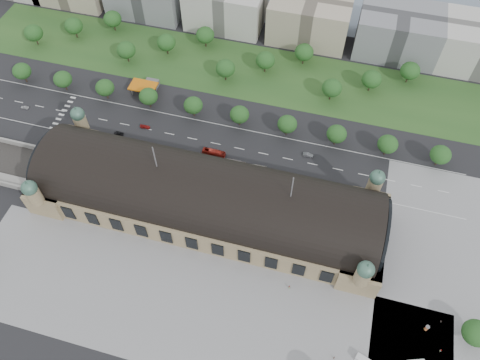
% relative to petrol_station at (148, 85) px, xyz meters
% --- Properties ---
extents(ground, '(900.00, 900.00, 0.00)m').
position_rel_petrol_station_xyz_m(ground, '(53.91, -65.28, -2.95)').
color(ground, black).
rests_on(ground, ground).
extents(station, '(150.00, 48.40, 44.30)m').
position_rel_petrol_station_xyz_m(station, '(53.91, -65.28, 7.33)').
color(station, '#9C8960').
rests_on(station, ground).
extents(plaza_south, '(190.00, 48.00, 0.12)m').
position_rel_petrol_station_xyz_m(plaza_south, '(63.91, -109.28, -2.95)').
color(plaza_south, gray).
rests_on(plaza_south, ground).
extents(plaza_east, '(56.00, 100.00, 0.12)m').
position_rel_petrol_station_xyz_m(plaza_east, '(156.91, -65.28, -2.95)').
color(plaza_east, gray).
rests_on(plaza_east, ground).
extents(road_slab, '(260.00, 26.00, 0.10)m').
position_rel_petrol_station_xyz_m(road_slab, '(33.91, -27.28, -2.95)').
color(road_slab, black).
rests_on(road_slab, ground).
extents(grass_belt, '(300.00, 45.00, 0.10)m').
position_rel_petrol_station_xyz_m(grass_belt, '(38.91, 27.72, -2.95)').
color(grass_belt, '#264E1F').
rests_on(grass_belt, ground).
extents(petrol_station, '(14.00, 13.00, 5.05)m').
position_rel_petrol_station_xyz_m(petrol_station, '(0.00, 0.00, 0.00)').
color(petrol_station, '#CC660C').
rests_on(petrol_station, ground).
extents(office_3, '(45.00, 32.00, 24.00)m').
position_rel_petrol_station_xyz_m(office_3, '(23.91, 67.72, 9.05)').
color(office_3, '#B5B2AB').
rests_on(office_3, ground).
extents(office_4, '(45.00, 32.00, 24.00)m').
position_rel_petrol_station_xyz_m(office_4, '(73.91, 67.72, 9.05)').
color(office_4, tan).
rests_on(office_4, ground).
extents(office_5, '(45.00, 32.00, 24.00)m').
position_rel_petrol_station_xyz_m(office_5, '(123.91, 67.72, 9.05)').
color(office_5, slate).
rests_on(office_5, ground).
extents(tree_row_0, '(9.60, 9.60, 11.52)m').
position_rel_petrol_station_xyz_m(tree_row_0, '(-66.09, -12.28, 4.48)').
color(tree_row_0, '#2D2116').
rests_on(tree_row_0, ground).
extents(tree_row_1, '(9.60, 9.60, 11.52)m').
position_rel_petrol_station_xyz_m(tree_row_1, '(-42.09, -12.28, 4.48)').
color(tree_row_1, '#2D2116').
rests_on(tree_row_1, ground).
extents(tree_row_2, '(9.60, 9.60, 11.52)m').
position_rel_petrol_station_xyz_m(tree_row_2, '(-18.09, -12.28, 4.48)').
color(tree_row_2, '#2D2116').
rests_on(tree_row_2, ground).
extents(tree_row_3, '(9.60, 9.60, 11.52)m').
position_rel_petrol_station_xyz_m(tree_row_3, '(5.91, -12.28, 4.48)').
color(tree_row_3, '#2D2116').
rests_on(tree_row_3, ground).
extents(tree_row_4, '(9.60, 9.60, 11.52)m').
position_rel_petrol_station_xyz_m(tree_row_4, '(29.91, -12.28, 4.48)').
color(tree_row_4, '#2D2116').
rests_on(tree_row_4, ground).
extents(tree_row_5, '(9.60, 9.60, 11.52)m').
position_rel_petrol_station_xyz_m(tree_row_5, '(53.91, -12.28, 4.48)').
color(tree_row_5, '#2D2116').
rests_on(tree_row_5, ground).
extents(tree_row_6, '(9.60, 9.60, 11.52)m').
position_rel_petrol_station_xyz_m(tree_row_6, '(77.91, -12.28, 4.48)').
color(tree_row_6, '#2D2116').
rests_on(tree_row_6, ground).
extents(tree_row_7, '(9.60, 9.60, 11.52)m').
position_rel_petrol_station_xyz_m(tree_row_7, '(101.91, -12.28, 4.48)').
color(tree_row_7, '#2D2116').
rests_on(tree_row_7, ground).
extents(tree_row_8, '(9.60, 9.60, 11.52)m').
position_rel_petrol_station_xyz_m(tree_row_8, '(125.91, -12.28, 4.48)').
color(tree_row_8, '#2D2116').
rests_on(tree_row_8, ground).
extents(tree_row_9, '(9.60, 9.60, 11.52)m').
position_rel_petrol_station_xyz_m(tree_row_9, '(149.91, -12.28, 4.48)').
color(tree_row_9, '#2D2116').
rests_on(tree_row_9, ground).
extents(tree_belt_0, '(10.40, 10.40, 12.48)m').
position_rel_petrol_station_xyz_m(tree_belt_0, '(-76.09, 17.72, 5.10)').
color(tree_belt_0, '#2D2116').
rests_on(tree_belt_0, ground).
extents(tree_belt_1, '(10.40, 10.40, 12.48)m').
position_rel_petrol_station_xyz_m(tree_belt_1, '(-57.09, 29.72, 5.10)').
color(tree_belt_1, '#2D2116').
rests_on(tree_belt_1, ground).
extents(tree_belt_2, '(10.40, 10.40, 12.48)m').
position_rel_petrol_station_xyz_m(tree_belt_2, '(-38.09, 41.72, 5.10)').
color(tree_belt_2, '#2D2116').
rests_on(tree_belt_2, ground).
extents(tree_belt_3, '(10.40, 10.40, 12.48)m').
position_rel_petrol_station_xyz_m(tree_belt_3, '(-19.09, 17.72, 5.10)').
color(tree_belt_3, '#2D2116').
rests_on(tree_belt_3, ground).
extents(tree_belt_4, '(10.40, 10.40, 12.48)m').
position_rel_petrol_station_xyz_m(tree_belt_4, '(-0.09, 29.72, 5.10)').
color(tree_belt_4, '#2D2116').
rests_on(tree_belt_4, ground).
extents(tree_belt_5, '(10.40, 10.40, 12.48)m').
position_rel_petrol_station_xyz_m(tree_belt_5, '(18.91, 41.72, 5.10)').
color(tree_belt_5, '#2D2116').
rests_on(tree_belt_5, ground).
extents(tree_belt_6, '(10.40, 10.40, 12.48)m').
position_rel_petrol_station_xyz_m(tree_belt_6, '(37.91, 17.72, 5.10)').
color(tree_belt_6, '#2D2116').
rests_on(tree_belt_6, ground).
extents(tree_belt_7, '(10.40, 10.40, 12.48)m').
position_rel_petrol_station_xyz_m(tree_belt_7, '(56.91, 29.72, 5.10)').
color(tree_belt_7, '#2D2116').
rests_on(tree_belt_7, ground).
extents(tree_belt_8, '(10.40, 10.40, 12.48)m').
position_rel_petrol_station_xyz_m(tree_belt_8, '(75.91, 41.72, 5.10)').
color(tree_belt_8, '#2D2116').
rests_on(tree_belt_8, ground).
extents(tree_belt_9, '(10.40, 10.40, 12.48)m').
position_rel_petrol_station_xyz_m(tree_belt_9, '(94.91, 17.72, 5.10)').
color(tree_belt_9, '#2D2116').
rests_on(tree_belt_9, ground).
extents(tree_belt_10, '(10.40, 10.40, 12.48)m').
position_rel_petrol_station_xyz_m(tree_belt_10, '(113.91, 29.72, 5.10)').
color(tree_belt_10, '#2D2116').
rests_on(tree_belt_10, ground).
extents(tree_belt_11, '(10.40, 10.40, 12.48)m').
position_rel_petrol_station_xyz_m(tree_belt_11, '(132.91, 41.72, 5.10)').
color(tree_belt_11, '#2D2116').
rests_on(tree_belt_11, ground).
extents(tree_plaza_ne, '(10.00, 10.00, 11.69)m').
position_rel_petrol_station_xyz_m(tree_plaza_ne, '(163.91, -93.28, 4.48)').
color(tree_plaza_ne, '#2D2116').
rests_on(tree_plaza_ne, ground).
extents(traffic_car_0, '(4.26, 1.98, 1.41)m').
position_rel_petrol_station_xyz_m(traffic_car_0, '(-56.51, -30.44, -2.24)').
color(traffic_car_0, silver).
rests_on(traffic_car_0, ground).
extents(traffic_car_2, '(4.79, 2.51, 1.29)m').
position_rel_petrol_station_xyz_m(traffic_car_2, '(-2.22, -34.13, -2.31)').
color(traffic_car_2, black).
rests_on(traffic_car_2, ground).
extents(traffic_car_3, '(5.08, 2.37, 1.44)m').
position_rel_petrol_station_xyz_m(traffic_car_3, '(8.79, -26.61, -2.23)').
color(traffic_car_3, maroon).
rests_on(traffic_car_3, ground).
extents(traffic_car_5, '(4.96, 1.76, 1.63)m').
position_rel_petrol_station_xyz_m(traffic_car_5, '(90.83, -23.06, -2.14)').
color(traffic_car_5, slate).
rests_on(traffic_car_5, ground).
extents(traffic_car_6, '(5.02, 2.33, 1.39)m').
position_rel_petrol_station_xyz_m(traffic_car_6, '(112.66, -37.13, -2.25)').
color(traffic_car_6, '#BBBBBD').
rests_on(traffic_car_6, ground).
extents(parked_car_0, '(4.58, 3.05, 1.43)m').
position_rel_petrol_station_xyz_m(parked_car_0, '(-13.97, -44.28, -2.24)').
color(parked_car_0, black).
rests_on(parked_car_0, ground).
extents(parked_car_1, '(5.77, 4.86, 1.47)m').
position_rel_petrol_station_xyz_m(parked_car_1, '(-9.04, -40.28, -2.22)').
color(parked_car_1, maroon).
rests_on(parked_car_1, ground).
extents(parked_car_2, '(5.22, 3.52, 1.40)m').
position_rel_petrol_station_xyz_m(parked_car_2, '(0.70, -40.28, -2.25)').
color(parked_car_2, '#161F40').
rests_on(parked_car_2, ground).
extents(parked_car_3, '(4.24, 2.85, 1.34)m').
position_rel_petrol_station_xyz_m(parked_car_3, '(1.93, -40.28, -2.28)').
color(parked_car_3, '#595C61').
rests_on(parked_car_3, ground).
extents(parked_car_4, '(4.46, 3.58, 1.42)m').
position_rel_petrol_station_xyz_m(parked_car_4, '(9.68, -44.28, -2.24)').
color(parked_car_4, silver).
rests_on(parked_car_4, ground).
extents(parked_car_5, '(6.17, 4.45, 1.56)m').
position_rel_petrol_station_xyz_m(parked_car_5, '(16.20, -44.28, -2.17)').
color(parked_car_5, gray).
rests_on(parked_car_5, ground).
extents(parked_car_6, '(5.39, 4.19, 1.46)m').
position_rel_petrol_station_xyz_m(parked_car_6, '(26.46, -40.28, -2.22)').
color(parked_car_6, black).
rests_on(parked_car_6, ground).
extents(bus_west, '(11.32, 2.89, 3.14)m').
position_rel_petrol_station_xyz_m(bus_west, '(47.19, -34.26, -1.38)').
color(bus_west, '#B3261C').
rests_on(bus_west, ground).
extents(bus_mid, '(12.19, 3.26, 3.37)m').
position_rel_petrol_station_xyz_m(bus_mid, '(57.98, -38.28, -1.26)').
color(bus_mid, silver).
rests_on(bus_mid, ground).
extents(bus_east, '(11.27, 3.29, 3.10)m').
position_rel_petrol_station_xyz_m(bus_east, '(68.52, -38.02, -1.40)').
color(bus_east, silver).
rests_on(bus_east, ground).
extents(van_south, '(6.69, 4.31, 2.70)m').
position_rel_petrol_station_xyz_m(van_south, '(127.07, -111.51, -1.66)').
color(van_south, silver).
rests_on(van_south, ground).
extents(advertising_column, '(1.56, 1.56, 2.96)m').
position_rel_petrol_station_xyz_m(advertising_column, '(148.58, -93.59, -1.41)').
color(advertising_column, '#DA5936').
rests_on(advertising_column, ground).
extents(pedestrian_0, '(1.05, 0.72, 1.97)m').
position_rel_petrol_station_xyz_m(pedestrian_0, '(95.83, -91.06, -1.97)').
color(pedestrian_0, gray).
rests_on(pedestrian_0, ground).
extents(pedestrian_1, '(0.61, 0.71, 1.63)m').
position_rel_petrol_station_xyz_m(pedestrian_1, '(116.96, -113.13, -2.13)').
color(pedestrian_1, gray).
rests_on(pedestrian_1, ground).
extents(pedestrian_2, '(0.84, 0.92, 1.66)m').
position_rel_petrol_station_xyz_m(pedestrian_2, '(153.94, -89.28, -2.12)').
color(pedestrian_2, gray).
rests_on(pedestrian_2, ground).
extents(pedestrian_5, '(0.47, 0.81, 1.65)m').
position_rel_petrol_station_xyz_m(pedestrian_5, '(154.02, -100.39, -2.13)').
color(pedestrian_5, gray).
rests_on(pedestrian_5, ground).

